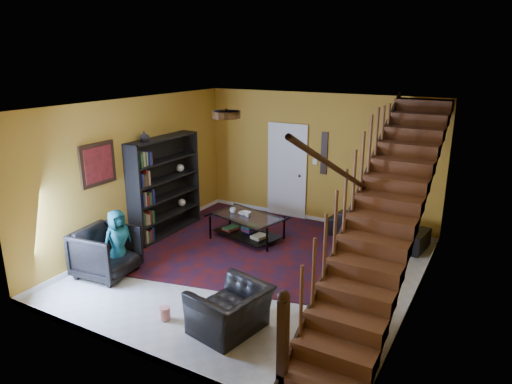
{
  "coord_description": "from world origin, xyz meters",
  "views": [
    {
      "loc": [
        3.5,
        -6.2,
        3.55
      ],
      "look_at": [
        -0.19,
        0.4,
        1.26
      ],
      "focal_mm": 32.0,
      "sensor_mm": 36.0,
      "label": 1
    }
  ],
  "objects_px": {
    "sofa": "(378,228)",
    "bookshelf": "(165,188)",
    "armchair_left": "(106,252)",
    "coffee_table": "(247,226)",
    "armchair_right": "(230,310)"
  },
  "relations": [
    {
      "from": "sofa",
      "to": "bookshelf",
      "type": "bearing_deg",
      "value": 30.65
    },
    {
      "from": "armchair_left",
      "to": "coffee_table",
      "type": "distance_m",
      "value": 2.76
    },
    {
      "from": "coffee_table",
      "to": "armchair_left",
      "type": "bearing_deg",
      "value": -117.56
    },
    {
      "from": "sofa",
      "to": "coffee_table",
      "type": "distance_m",
      "value": 2.58
    },
    {
      "from": "armchair_left",
      "to": "coffee_table",
      "type": "bearing_deg",
      "value": -33.74
    },
    {
      "from": "sofa",
      "to": "coffee_table",
      "type": "xyz_separation_m",
      "value": [
        -2.27,
        -1.23,
        0.03
      ]
    },
    {
      "from": "bookshelf",
      "to": "coffee_table",
      "type": "relative_size",
      "value": 1.34
    },
    {
      "from": "bookshelf",
      "to": "armchair_left",
      "type": "distance_m",
      "value": 2.08
    },
    {
      "from": "sofa",
      "to": "armchair_right",
      "type": "distance_m",
      "value": 4.13
    },
    {
      "from": "bookshelf",
      "to": "armchair_right",
      "type": "distance_m",
      "value": 3.87
    },
    {
      "from": "bookshelf",
      "to": "coffee_table",
      "type": "distance_m",
      "value": 1.83
    },
    {
      "from": "bookshelf",
      "to": "armchair_right",
      "type": "height_order",
      "value": "bookshelf"
    },
    {
      "from": "bookshelf",
      "to": "armchair_right",
      "type": "bearing_deg",
      "value": -37.74
    },
    {
      "from": "armchair_left",
      "to": "armchair_right",
      "type": "relative_size",
      "value": 0.94
    },
    {
      "from": "bookshelf",
      "to": "coffee_table",
      "type": "xyz_separation_m",
      "value": [
        1.63,
        0.47,
        -0.67
      ]
    }
  ]
}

